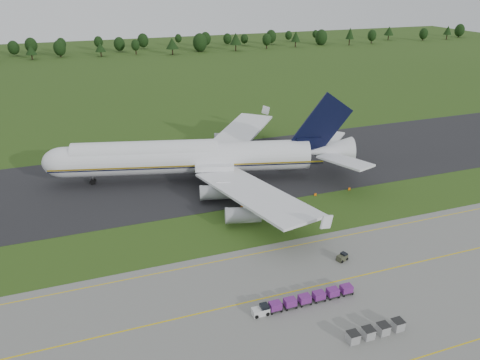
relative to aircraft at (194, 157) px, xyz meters
name	(u,v)px	position (x,y,z in m)	size (l,w,h in m)	color
ground	(252,225)	(4.85, -25.08, -5.92)	(600.00, 600.00, 0.00)	#294615
apron	(343,341)	(4.85, -59.08, -5.89)	(300.00, 52.00, 0.06)	slate
taxiway	(211,173)	(4.85, 2.92, -5.88)	(300.00, 40.00, 0.08)	black
apron_markings	(318,309)	(4.85, -52.06, -5.86)	(300.00, 30.20, 0.01)	#DDBB0D
tree_line	(110,46)	(-0.54, 194.95, 0.08)	(527.02, 22.54, 11.75)	black
aircraft	(194,157)	(0.00, 0.00, 0.00)	(74.06, 69.73, 20.73)	white
baggage_train	(303,300)	(3.26, -50.29, -5.08)	(16.51, 1.50, 1.44)	silver
utility_cart	(342,258)	(15.02, -42.11, -5.35)	(2.15, 1.69, 1.04)	#383A28
uld_row	(376,331)	(9.62, -59.66, -5.10)	(8.73, 1.53, 1.51)	gray
edge_markers	(298,198)	(18.62, -17.63, -5.65)	(26.73, 0.30, 0.60)	orange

